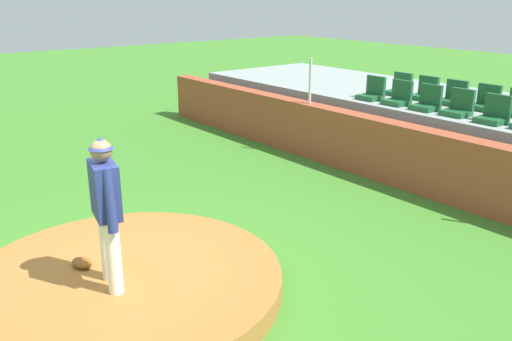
% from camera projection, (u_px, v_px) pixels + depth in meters
% --- Properties ---
extents(ground_plane, '(60.00, 60.00, 0.00)m').
position_uv_depth(ground_plane, '(125.00, 292.00, 6.63)').
color(ground_plane, '#3D7E28').
extents(pitchers_mound, '(3.86, 3.86, 0.26)m').
position_uv_depth(pitchers_mound, '(124.00, 283.00, 6.59)').
color(pitchers_mound, '#9F662F').
rests_on(pitchers_mound, ground_plane).
extents(pitcher, '(0.74, 0.36, 1.78)m').
position_uv_depth(pitcher, '(106.00, 202.00, 5.97)').
color(pitcher, white).
rests_on(pitcher, pitchers_mound).
extents(baseball, '(0.07, 0.07, 0.07)m').
position_uv_depth(baseball, '(106.00, 236.00, 7.46)').
color(baseball, white).
rests_on(baseball, pitchers_mound).
extents(fielding_glove, '(0.34, 0.27, 0.11)m').
position_uv_depth(fielding_glove, '(82.00, 263.00, 6.70)').
color(fielding_glove, brown).
rests_on(fielding_glove, pitchers_mound).
extents(brick_barrier, '(16.64, 0.40, 1.18)m').
position_uv_depth(brick_barrier, '(419.00, 160.00, 9.88)').
color(brick_barrier, '#A0472E').
rests_on(brick_barrier, ground_plane).
extents(fence_post_left, '(0.06, 0.06, 0.99)m').
position_uv_depth(fence_post_left, '(310.00, 81.00, 11.72)').
color(fence_post_left, silver).
rests_on(fence_post_left, brick_barrier).
extents(bleacher_platform, '(15.64, 3.72, 1.27)m').
position_uv_depth(bleacher_platform, '(490.00, 137.00, 11.30)').
color(bleacher_platform, '#8D9A98').
rests_on(bleacher_platform, ground_plane).
extents(stadium_chair_0, '(0.48, 0.44, 0.50)m').
position_uv_depth(stadium_chair_0, '(372.00, 92.00, 11.84)').
color(stadium_chair_0, '#1C572E').
rests_on(stadium_chair_0, bleacher_platform).
extents(stadium_chair_1, '(0.48, 0.44, 0.50)m').
position_uv_depth(stadium_chair_1, '(399.00, 97.00, 11.30)').
color(stadium_chair_1, '#1C572E').
rests_on(stadium_chair_1, bleacher_platform).
extents(stadium_chair_2, '(0.48, 0.44, 0.50)m').
position_uv_depth(stadium_chair_2, '(427.00, 102.00, 10.78)').
color(stadium_chair_2, '#1C572E').
rests_on(stadium_chair_2, bleacher_platform).
extents(stadium_chair_3, '(0.48, 0.44, 0.50)m').
position_uv_depth(stadium_chair_3, '(459.00, 107.00, 10.30)').
color(stadium_chair_3, '#1C572E').
rests_on(stadium_chair_3, bleacher_platform).
extents(stadium_chair_4, '(0.48, 0.44, 0.50)m').
position_uv_depth(stadium_chair_4, '(494.00, 114.00, 9.71)').
color(stadium_chair_4, '#1C572E').
rests_on(stadium_chair_4, bleacher_platform).
extents(stadium_chair_7, '(0.48, 0.44, 0.50)m').
position_uv_depth(stadium_chair_7, '(400.00, 88.00, 12.36)').
color(stadium_chair_7, '#1C572E').
rests_on(stadium_chair_7, bleacher_platform).
extents(stadium_chair_8, '(0.48, 0.44, 0.50)m').
position_uv_depth(stadium_chair_8, '(425.00, 92.00, 11.83)').
color(stadium_chair_8, '#1C572E').
rests_on(stadium_chair_8, bleacher_platform).
extents(stadium_chair_9, '(0.48, 0.44, 0.50)m').
position_uv_depth(stadium_chair_9, '(454.00, 97.00, 11.31)').
color(stadium_chair_9, '#1C572E').
rests_on(stadium_chair_9, bleacher_platform).
extents(stadium_chair_10, '(0.48, 0.44, 0.50)m').
position_uv_depth(stadium_chair_10, '(486.00, 102.00, 10.78)').
color(stadium_chair_10, '#1C572E').
rests_on(stadium_chair_10, bleacher_platform).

